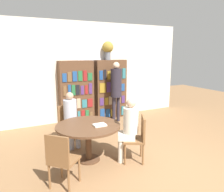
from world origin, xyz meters
TOP-DOWN VIEW (x-y plane):
  - ground_plane at (0.00, 0.00)m, footprint 16.00×16.00m
  - wall_back at (0.00, 3.87)m, footprint 6.40×0.07m
  - bookshelf_left at (-0.57, 3.68)m, footprint 1.02×0.34m
  - bookshelf_right at (0.57, 3.68)m, footprint 1.02×0.34m
  - flower_vase at (0.48, 3.68)m, footprint 0.34×0.34m
  - reading_table at (-1.12, 1.24)m, footprint 1.24×1.24m
  - chair_near_camera at (-1.81, 0.58)m, footprint 0.57×0.57m
  - chair_left_side at (-1.25, 2.19)m, footprint 0.45×0.45m
  - chair_far_side at (-0.28, 0.79)m, footprint 0.54×0.54m
  - seated_reader_left at (-1.23, 2.02)m, footprint 0.33×0.40m
  - seated_reader_right at (-0.43, 0.88)m, footprint 0.42×0.40m
  - librarian_standing at (0.51, 3.18)m, footprint 0.33×0.60m
  - open_book_on_table at (-0.94, 1.10)m, footprint 0.24×0.18m

SIDE VIEW (x-z plane):
  - ground_plane at x=0.00m, z-range 0.00..0.00m
  - chair_near_camera at x=-1.81m, z-range 0.05..0.96m
  - chair_left_side at x=-1.25m, z-range 0.05..0.96m
  - chair_far_side at x=-0.28m, z-range 0.05..0.96m
  - reading_table at x=-1.12m, z-range 0.25..0.97m
  - seated_reader_left at x=-1.23m, z-range 0.09..1.33m
  - seated_reader_right at x=-0.43m, z-range 0.09..1.35m
  - open_book_on_table at x=-0.94m, z-range 0.73..0.76m
  - bookshelf_left at x=-0.57m, z-range 0.00..1.85m
  - bookshelf_right at x=0.57m, z-range 0.00..1.85m
  - librarian_standing at x=0.51m, z-range 0.22..2.03m
  - wall_back at x=0.00m, z-range 0.01..3.01m
  - flower_vase at x=0.48m, z-range 1.92..2.49m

